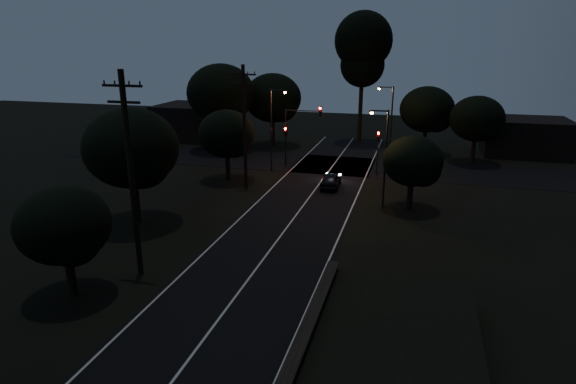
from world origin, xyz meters
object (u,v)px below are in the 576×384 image
Objects in this scene: signal_left at (286,140)px; signal_right at (378,144)px; utility_pole_mid at (131,173)px; streetlight_c at (384,152)px; utility_pole_far at (244,126)px; signal_mast at (302,125)px; streetlight_b at (389,120)px; streetlight_a at (273,125)px; car at (331,180)px; tall_pine at (363,49)px.

signal_left is 1.00× the size of signal_right.
utility_pole_mid is 1.47× the size of streetlight_c.
utility_pole_far is at bearing -99.94° from signal_left.
streetlight_b is (8.22, 4.01, 0.30)m from signal_mast.
signal_right is at bearing 97.02° from streetlight_c.
streetlight_a is 13.72m from streetlight_c.
utility_pole_far reaches higher than signal_mast.
signal_mast is at bearing 0.13° from signal_left.
signal_mast is (3.09, 7.99, -1.15)m from utility_pole_far.
signal_right reaches higher than car.
signal_left is (1.40, 24.99, -2.90)m from utility_pole_mid.
car is at bearing -89.60° from tall_pine.
streetlight_a is (0.69, 6.00, -0.85)m from utility_pole_far.
tall_pine is at bearing 111.38° from streetlight_b.
utility_pole_far is at bearing 13.27° from car.
utility_pole_mid is 25.19m from signal_left.
utility_pole_far is 2.56× the size of signal_right.
utility_pole_far is 24.77m from tall_pine.
utility_pole_far is 8.53m from signal_left.
tall_pine is 1.99× the size of streetlight_a.
utility_pole_mid is 27.30m from signal_right.
utility_pole_far is 2.67× the size of car.
tall_pine reaches higher than utility_pole_far.
streetlight_b is at bearing 22.05° from signal_left.
signal_left is at bearing 136.24° from streetlight_c.
car is at bearing -31.37° from streetlight_a.
streetlight_a is (0.69, 23.00, -1.10)m from utility_pole_mid.
utility_pole_far is at bearing -96.59° from streetlight_a.
utility_pole_mid reaches higher than signal_right.
utility_pole_far is (0.00, 17.00, -0.25)m from utility_pole_mid.
utility_pole_mid reaches higher than signal_mast.
tall_pine is 19.38m from streetlight_a.
streetlight_a is 1.07× the size of streetlight_c.
streetlight_b is at bearing 80.00° from signal_right.
car is at bearing 69.46° from utility_pole_mid.
streetlight_a is 12.19m from streetlight_b.
streetlight_a is (-6.31, -17.00, -6.83)m from tall_pine.
signal_left is at bearing -110.46° from tall_pine.
car is at bearing -112.73° from streetlight_b.
streetlight_a is at bearing -140.23° from signal_mast.
signal_left is 2.26m from signal_mast.
utility_pole_far is 13.53m from signal_right.
signal_mast is 9.15m from streetlight_b.
signal_mast is (3.09, 24.99, -1.40)m from utility_pole_mid.
streetlight_a reaches higher than car.
streetlight_a is 1.00× the size of streetlight_b.
signal_mast is 8.07m from car.
utility_pole_mid is 23.04m from streetlight_a.
tall_pine is 17.69m from signal_right.
tall_pine is at bearing 75.38° from signal_mast.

